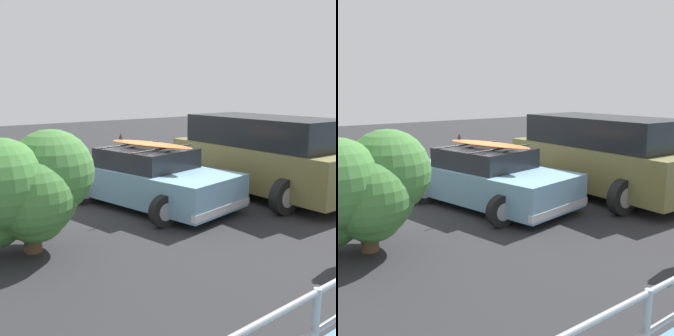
% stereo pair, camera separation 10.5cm
% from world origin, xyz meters
% --- Properties ---
extents(ground_plane, '(44.00, 44.00, 0.02)m').
position_xyz_m(ground_plane, '(0.00, 0.00, -0.01)').
color(ground_plane, '#28282B').
rests_on(ground_plane, ground).
extents(sedan_car, '(2.86, 4.21, 1.57)m').
position_xyz_m(sedan_car, '(-0.21, 0.61, 0.62)').
color(sedan_car, '#729EBC').
rests_on(sedan_car, ground).
extents(suv_car, '(2.75, 5.03, 1.93)m').
position_xyz_m(suv_car, '(-2.99, 1.47, 0.99)').
color(suv_car, brown).
rests_on(suv_car, ground).
extents(bush_near_left, '(2.21, 1.69, 1.98)m').
position_xyz_m(bush_near_left, '(2.95, 1.76, 1.04)').
color(bush_near_left, brown).
rests_on(bush_near_left, ground).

